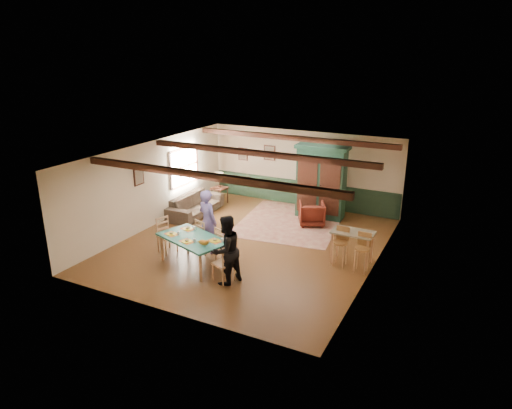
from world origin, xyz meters
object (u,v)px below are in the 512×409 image
at_px(armchair, 312,214).
at_px(bar_stool_right, 362,253).
at_px(dining_chair_far_right, 226,244).
at_px(dining_chair_far_left, 206,236).
at_px(person_woman, 226,250).
at_px(armoire, 321,182).
at_px(sofa, 196,205).
at_px(table_lamp, 219,180).
at_px(person_man, 208,221).
at_px(bar_stool_left, 340,247).
at_px(counter_table, 352,247).
at_px(dining_chair_end_right, 223,262).
at_px(dining_chair_end_left, 167,235).
at_px(cat, 203,242).
at_px(dining_table, 193,252).
at_px(end_table, 220,195).
at_px(person_child, 228,242).

height_order(armchair, bar_stool_right, bar_stool_right).
bearing_deg(armchair, dining_chair_far_right, 47.45).
relative_size(dining_chair_far_left, person_woman, 0.58).
relative_size(armoire, bar_stool_right, 2.39).
relative_size(sofa, table_lamp, 4.26).
relative_size(person_man, bar_stool_left, 1.72).
distance_m(person_man, armoire, 4.48).
xyz_separation_m(counter_table, bar_stool_left, (-0.24, -0.27, 0.07)).
distance_m(dining_chair_end_right, table_lamp, 5.98).
xyz_separation_m(armoire, counter_table, (1.92, -3.00, -0.77)).
distance_m(armoire, sofa, 4.32).
distance_m(person_woman, bar_stool_right, 3.44).
bearing_deg(armchair, dining_chair_end_left, 27.31).
height_order(dining_chair_far_left, sofa, dining_chair_far_left).
bearing_deg(dining_chair_far_right, armchair, -88.24).
bearing_deg(dining_chair_end_left, bar_stool_left, -54.92).
relative_size(armchair, bar_stool_left, 0.78).
xyz_separation_m(person_man, table_lamp, (-1.91, 3.76, -0.01)).
relative_size(dining_chair_end_left, cat, 2.64).
xyz_separation_m(person_man, bar_stool_right, (4.11, 0.70, -0.38)).
bearing_deg(table_lamp, dining_chair_end_left, -78.09).
height_order(dining_table, dining_chair_end_right, dining_chair_end_right).
height_order(person_man, end_table, person_man).
height_order(dining_table, counter_table, counter_table).
xyz_separation_m(dining_chair_end_left, person_man, (1.00, 0.54, 0.40)).
distance_m(dining_table, table_lamp, 5.12).
xyz_separation_m(dining_chair_far_left, dining_chair_far_right, (0.79, -0.26, 0.00)).
height_order(dining_chair_end_right, cat, dining_chair_end_right).
relative_size(dining_chair_end_right, person_child, 0.95).
xyz_separation_m(dining_table, armchair, (1.71, 4.16, -0.02)).
distance_m(dining_chair_end_right, person_woman, 0.38).
distance_m(dining_chair_end_left, person_woman, 2.52).
distance_m(armchair, counter_table, 2.89).
distance_m(person_woman, armchair, 4.63).
xyz_separation_m(armchair, sofa, (-3.88, -0.85, -0.02)).
xyz_separation_m(dining_chair_far_left, dining_chair_end_left, (-0.98, -0.46, 0.00)).
bearing_deg(dining_chair_end_left, armoire, -13.02).
bearing_deg(dining_chair_end_left, dining_chair_far_left, -46.17).
relative_size(dining_chair_far_left, bar_stool_left, 0.95).
height_order(counter_table, bar_stool_right, bar_stool_right).
bearing_deg(bar_stool_left, person_man, -165.90).
bearing_deg(person_woman, dining_chair_far_left, -113.57).
height_order(dining_chair_end_left, armoire, armoire).
bearing_deg(bar_stool_left, cat, -143.95).
height_order(person_man, sofa, person_man).
bearing_deg(dining_table, armoire, 71.12).
height_order(dining_chair_far_left, cat, dining_chair_far_left).
distance_m(dining_table, armoire, 5.34).
relative_size(dining_chair_end_left, person_woman, 0.58).
relative_size(table_lamp, counter_table, 0.52).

